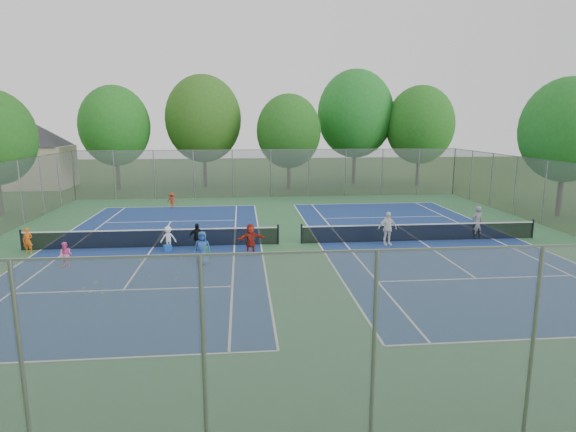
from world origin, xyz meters
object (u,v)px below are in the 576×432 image
object	(u,v)px
net_right	(420,233)
ball_hopper	(206,253)
ball_crate	(168,248)
instructor	(477,223)
net_left	(153,239)

from	to	relation	value
net_right	ball_hopper	world-z (taller)	net_right
ball_crate	instructor	world-z (taller)	instructor
net_right	instructor	size ratio (longest dim) A/B	7.01
net_left	ball_hopper	size ratio (longest dim) A/B	22.28
instructor	ball_hopper	bearing A→B (deg)	-0.29
net_right	ball_hopper	distance (m)	11.43
net_left	instructor	size ratio (longest dim) A/B	7.01
net_right	ball_hopper	xyz separation A→B (m)	(-11.17, -2.39, -0.17)
net_left	ball_hopper	world-z (taller)	net_left
ball_crate	net_right	bearing A→B (deg)	3.68
net_right	ball_crate	xyz separation A→B (m)	(-13.16, -0.85, -0.30)
ball_crate	ball_hopper	bearing A→B (deg)	-37.97
net_left	instructor	distance (m)	17.22
net_right	ball_crate	bearing A→B (deg)	-176.32
net_right	ball_hopper	bearing A→B (deg)	-167.90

